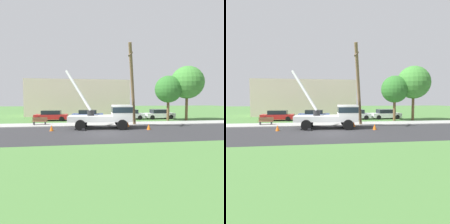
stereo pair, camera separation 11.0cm
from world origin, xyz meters
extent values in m
plane|color=#477538|center=(0.00, 12.00, 0.00)|extent=(120.00, 120.00, 0.00)
cube|color=#2B2B2D|center=(0.00, 0.00, 0.00)|extent=(80.00, 8.65, 0.01)
cube|color=#9E9E99|center=(0.00, 5.84, 0.05)|extent=(80.00, 3.03, 0.10)
cube|color=silver|center=(-1.33, 2.80, 1.02)|extent=(4.47, 2.72, 0.55)
cube|color=silver|center=(1.76, 2.56, 1.55)|extent=(2.08, 2.54, 1.60)
cube|color=#19232D|center=(1.76, 2.56, 1.90)|extent=(2.10, 2.56, 0.56)
cylinder|color=black|center=(-1.31, 2.80, 1.55)|extent=(0.70, 0.70, 0.50)
cylinder|color=silver|center=(-2.53, 3.54, 3.85)|extent=(2.79, 1.85, 4.26)
cube|color=black|center=(-2.04, 1.40, 0.10)|extent=(0.32, 0.32, 0.20)
cube|color=black|center=(-1.82, 4.29, 0.10)|extent=(0.32, 0.32, 0.20)
cylinder|color=black|center=(1.63, 1.37, 0.50)|extent=(1.00, 0.30, 1.00)
cylinder|color=black|center=(1.81, 3.76, 0.50)|extent=(1.00, 0.30, 1.00)
cylinder|color=black|center=(-2.33, 1.67, 0.50)|extent=(1.00, 0.30, 1.00)
cylinder|color=black|center=(-2.14, 4.06, 0.50)|extent=(1.00, 0.30, 1.00)
cylinder|color=brown|center=(3.05, 3.20, 4.15)|extent=(1.76, 3.59, 8.43)
cube|color=brown|center=(2.54, 1.98, 7.31)|extent=(0.82, 1.65, 0.84)
cone|color=orange|center=(4.19, 1.23, 0.28)|extent=(0.36, 0.36, 0.56)
cone|color=orange|center=(-4.95, 1.72, 0.28)|extent=(0.36, 0.36, 0.56)
cone|color=orange|center=(2.67, 3.65, 0.28)|extent=(0.36, 0.36, 0.56)
cube|color=#B21E1E|center=(-6.38, 10.88, 0.55)|extent=(4.42, 1.86, 0.65)
cube|color=black|center=(-6.38, 10.88, 1.15)|extent=(2.49, 1.69, 0.55)
cylinder|color=black|center=(-4.94, 9.97, 0.32)|extent=(0.64, 0.22, 0.64)
cylinder|color=black|center=(-4.92, 11.76, 0.32)|extent=(0.64, 0.22, 0.64)
cylinder|color=black|center=(-7.84, 10.00, 0.32)|extent=(0.64, 0.22, 0.64)
cylinder|color=black|center=(-7.82, 11.80, 0.32)|extent=(0.64, 0.22, 0.64)
cube|color=#263F99|center=(-1.41, 11.43, 0.55)|extent=(4.56, 2.22, 0.65)
cube|color=black|center=(-1.41, 11.43, 1.15)|extent=(2.61, 1.89, 0.55)
cylinder|color=black|center=(-0.06, 10.39, 0.32)|extent=(0.64, 0.22, 0.64)
cylinder|color=black|center=(0.12, 12.18, 0.32)|extent=(0.64, 0.22, 0.64)
cylinder|color=black|center=(-2.95, 10.67, 0.32)|extent=(0.64, 0.22, 0.64)
cylinder|color=black|center=(-2.77, 12.46, 0.32)|extent=(0.64, 0.22, 0.64)
cube|color=#B7B7BF|center=(4.58, 11.33, 0.55)|extent=(4.49, 2.02, 0.65)
cube|color=black|center=(4.58, 11.33, 1.15)|extent=(2.55, 1.78, 0.55)
cylinder|color=black|center=(5.99, 10.36, 0.32)|extent=(0.64, 0.22, 0.64)
cylinder|color=black|center=(6.08, 12.15, 0.32)|extent=(0.64, 0.22, 0.64)
cylinder|color=black|center=(3.09, 10.50, 0.32)|extent=(0.64, 0.22, 0.64)
cylinder|color=black|center=(3.18, 12.30, 0.32)|extent=(0.64, 0.22, 0.64)
cube|color=silver|center=(9.27, 11.38, 0.55)|extent=(4.48, 2.00, 0.65)
cube|color=black|center=(9.27, 11.38, 1.15)|extent=(2.54, 1.77, 0.55)
cylinder|color=black|center=(10.76, 10.55, 0.32)|extent=(0.64, 0.22, 0.64)
cylinder|color=black|center=(10.67, 12.35, 0.32)|extent=(0.64, 0.22, 0.64)
cylinder|color=black|center=(7.86, 10.41, 0.32)|extent=(0.64, 0.22, 0.64)
cylinder|color=black|center=(7.77, 12.21, 0.32)|extent=(0.64, 0.22, 0.64)
cube|color=brown|center=(-6.88, 5.84, 0.45)|extent=(1.60, 0.44, 0.06)
cube|color=brown|center=(-6.88, 6.04, 0.70)|extent=(1.60, 0.06, 0.40)
cube|color=#333338|center=(-7.48, 5.84, 0.23)|extent=(0.10, 0.40, 0.45)
cube|color=#333338|center=(-6.28, 5.84, 0.23)|extent=(0.10, 0.40, 0.45)
cylinder|color=brown|center=(12.18, 8.74, 2.46)|extent=(0.36, 0.36, 4.91)
sphere|color=#3D7F33|center=(12.18, 8.74, 5.26)|extent=(4.49, 4.49, 4.49)
cylinder|color=brown|center=(9.51, 8.83, 2.01)|extent=(0.36, 0.36, 4.03)
sphere|color=#2D6B28|center=(9.51, 8.83, 4.32)|extent=(3.68, 3.68, 3.68)
cube|color=beige|center=(-2.85, 20.34, 3.20)|extent=(18.00, 6.00, 6.40)
camera|label=1|loc=(-1.99, -16.97, 2.91)|focal=31.68mm
camera|label=2|loc=(-1.88, -16.98, 2.91)|focal=31.68mm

